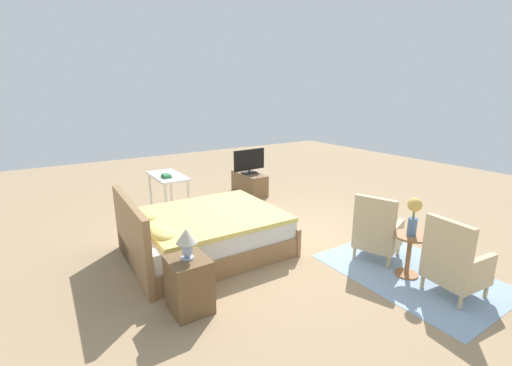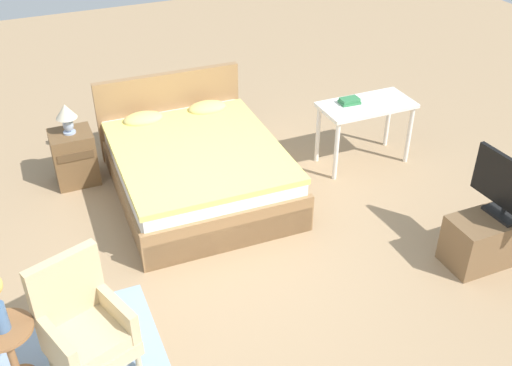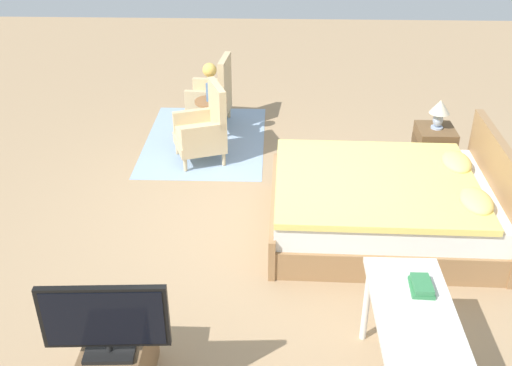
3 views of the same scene
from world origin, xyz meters
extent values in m
plane|color=#A38460|center=(0.00, 0.00, 0.00)|extent=(16.00, 16.00, 0.00)
cube|color=#8EA8C6|center=(-1.95, -0.80, 0.00)|extent=(2.10, 1.50, 0.01)
cube|color=#997047|center=(0.03, 1.12, 0.14)|extent=(1.68, 2.16, 0.28)
cube|color=white|center=(0.03, 1.12, 0.40)|extent=(1.61, 2.07, 0.24)
cube|color=#EAD66B|center=(0.03, 1.03, 0.55)|extent=(1.66, 1.90, 0.06)
cube|color=#997047|center=(0.05, 2.14, 0.48)|extent=(1.67, 0.11, 0.96)
cube|color=#997047|center=(0.01, 0.09, 0.20)|extent=(1.67, 0.09, 0.40)
ellipsoid|color=#DBC670|center=(-0.32, 1.87, 0.59)|extent=(0.45, 0.29, 0.14)
ellipsoid|color=#DBC670|center=(0.41, 1.85, 0.59)|extent=(0.45, 0.29, 0.14)
cylinder|color=#CCB284|center=(-2.74, -1.01, 0.09)|extent=(0.04, 0.04, 0.16)
cylinder|color=#CCB284|center=(-2.28, -1.06, 0.09)|extent=(0.04, 0.04, 0.16)
cylinder|color=#CCB284|center=(-2.69, -0.55, 0.09)|extent=(0.04, 0.04, 0.16)
cylinder|color=#CCB284|center=(-2.23, -0.60, 0.09)|extent=(0.04, 0.04, 0.16)
cube|color=#CCB284|center=(-2.48, -0.80, 0.23)|extent=(0.59, 0.59, 0.12)
cube|color=#C6B289|center=(-2.48, -0.80, 0.34)|extent=(0.55, 0.55, 0.10)
cube|color=#CCB284|center=(-2.46, -0.58, 0.61)|extent=(0.55, 0.14, 0.64)
cube|color=#CCB284|center=(-2.72, -0.78, 0.42)|extent=(0.12, 0.52, 0.26)
cube|color=#CCB284|center=(-2.25, -0.83, 0.42)|extent=(0.12, 0.52, 0.26)
cylinder|color=#CCB284|center=(-1.56, -1.10, 0.09)|extent=(0.04, 0.04, 0.16)
cylinder|color=#CCB284|center=(-1.12, -0.94, 0.09)|extent=(0.04, 0.04, 0.16)
cylinder|color=#CCB284|center=(-1.71, -0.67, 0.09)|extent=(0.04, 0.04, 0.16)
cylinder|color=#CCB284|center=(-1.28, -0.51, 0.09)|extent=(0.04, 0.04, 0.16)
cube|color=#CCB284|center=(-1.42, -0.80, 0.23)|extent=(0.69, 0.69, 0.12)
cube|color=#C6B289|center=(-1.42, -0.80, 0.34)|extent=(0.64, 0.64, 0.10)
cube|color=#CCB284|center=(-1.49, -0.59, 0.61)|extent=(0.54, 0.26, 0.64)
cube|color=#CCB284|center=(-1.64, -0.88, 0.42)|extent=(0.24, 0.51, 0.26)
cube|color=#CCB284|center=(-1.20, -0.73, 0.42)|extent=(0.24, 0.51, 0.26)
cylinder|color=#936038|center=(-1.95, -0.71, 0.01)|extent=(0.28, 0.28, 0.03)
cylinder|color=#936038|center=(-1.95, -0.71, 0.27)|extent=(0.06, 0.06, 0.50)
cylinder|color=#936038|center=(-1.95, -0.71, 0.53)|extent=(0.40, 0.40, 0.02)
cylinder|color=#4C709E|center=(-1.95, -0.71, 0.66)|extent=(0.11, 0.11, 0.22)
cylinder|color=#477538|center=(-1.95, -0.71, 0.82)|extent=(0.02, 0.02, 0.10)
sphere|color=#E0B251|center=(-1.95, -0.71, 0.94)|extent=(0.17, 0.17, 0.17)
cube|color=brown|center=(-1.11, 1.86, 0.30)|extent=(0.44, 0.40, 0.59)
cube|color=brown|center=(-1.11, 1.65, 0.41)|extent=(0.37, 0.01, 0.09)
cylinder|color=#9EADC6|center=(-1.11, 1.86, 0.60)|extent=(0.13, 0.13, 0.02)
ellipsoid|color=#9EADC6|center=(-1.11, 1.86, 0.69)|extent=(0.11, 0.11, 0.16)
cone|color=beige|center=(-1.11, 1.86, 0.85)|extent=(0.22, 0.22, 0.15)
cube|color=black|center=(2.18, -0.95, 0.49)|extent=(0.22, 0.33, 0.03)
cylinder|color=black|center=(2.18, -0.95, 0.53)|extent=(0.04, 0.04, 0.05)
cube|color=black|center=(2.18, -0.95, 0.78)|extent=(0.09, 0.80, 0.46)
cube|color=black|center=(2.20, -0.95, 0.78)|extent=(0.05, 0.74, 0.42)
cylinder|color=silver|center=(1.50, 0.78, 0.35)|extent=(0.05, 0.05, 0.69)
cylinder|color=silver|center=(1.50, 1.20, 0.35)|extent=(0.05, 0.05, 0.69)
cube|color=silver|center=(1.97, 0.99, 0.71)|extent=(1.04, 0.52, 0.04)
cube|color=#337A47|center=(1.79, 1.07, 0.75)|extent=(0.22, 0.16, 0.03)
cube|color=#337A47|center=(1.79, 1.07, 0.78)|extent=(0.21, 0.12, 0.04)
camera|label=1|loc=(-4.16, 3.01, 2.25)|focal=24.00mm
camera|label=2|loc=(-1.49, -4.01, 3.60)|focal=42.00mm
camera|label=3|loc=(4.93, 0.07, 3.33)|focal=42.00mm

